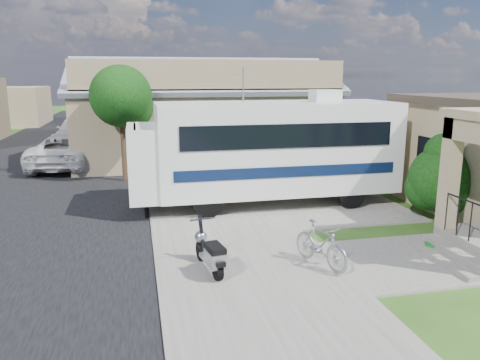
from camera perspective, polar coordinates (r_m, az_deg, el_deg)
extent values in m
plane|color=#204211|center=(11.26, 5.30, -9.09)|extent=(120.00, 120.00, 0.00)
cube|color=black|center=(20.81, -23.97, 0.03)|extent=(9.00, 80.00, 0.02)
cube|color=#615F57|center=(20.49, -5.90, 0.94)|extent=(4.00, 80.00, 0.06)
cube|color=#615F57|center=(15.76, 5.55, -2.63)|extent=(7.00, 6.00, 0.05)
cube|color=#615F57|center=(11.67, 21.23, -9.00)|extent=(4.00, 3.00, 0.05)
cube|color=black|center=(15.56, 21.89, 2.63)|extent=(0.04, 1.10, 1.20)
cube|color=#615F57|center=(11.79, 24.95, -8.41)|extent=(0.40, 2.16, 0.32)
cube|color=#615F57|center=(11.62, 23.53, -9.01)|extent=(0.35, 2.16, 0.16)
cube|color=tan|center=(12.35, 24.22, 0.74)|extent=(0.35, 0.35, 2.70)
cylinder|color=black|center=(11.58, 26.51, -2.49)|extent=(0.04, 1.70, 0.04)
cube|color=#867454|center=(24.28, -4.74, 7.01)|extent=(12.00, 8.00, 3.60)
cube|color=slate|center=(22.19, -4.14, 12.58)|extent=(12.50, 4.40, 1.78)
cube|color=slate|center=(26.15, -5.45, 12.55)|extent=(12.50, 4.40, 1.78)
cube|color=slate|center=(24.18, -4.88, 14.22)|extent=(12.50, 0.50, 0.22)
cube|color=#867454|center=(20.31, -3.33, 12.59)|extent=(11.76, 0.20, 1.30)
cylinder|color=black|center=(19.13, -14.03, 4.49)|extent=(0.20, 0.20, 3.15)
sphere|color=black|center=(18.97, -14.33, 9.88)|extent=(2.40, 2.40, 2.40)
sphere|color=black|center=(19.19, -13.03, 8.63)|extent=(1.68, 1.68, 1.68)
cylinder|color=black|center=(29.06, -13.61, 7.32)|extent=(0.20, 0.20, 3.29)
sphere|color=black|center=(28.96, -13.80, 11.02)|extent=(2.40, 2.40, 2.40)
sphere|color=black|center=(29.17, -12.95, 10.15)|extent=(1.68, 1.68, 1.68)
cylinder|color=black|center=(38.04, -13.40, 8.29)|extent=(0.20, 0.20, 3.01)
sphere|color=black|center=(37.96, -13.53, 10.87)|extent=(2.40, 2.40, 2.40)
sphere|color=black|center=(38.17, -12.89, 10.27)|extent=(1.68, 1.68, 1.68)
cube|color=silver|center=(15.24, 4.39, 4.10)|extent=(7.63, 2.74, 2.83)
cube|color=silver|center=(14.64, -11.77, 2.23)|extent=(0.88, 2.59, 2.18)
cube|color=black|center=(14.55, -12.65, 4.51)|extent=(0.07, 2.32, 0.98)
cube|color=black|center=(13.87, 6.09, 5.35)|extent=(6.48, 0.04, 0.71)
cube|color=black|center=(16.49, 3.03, 6.56)|extent=(6.48, 0.04, 0.71)
cube|color=#0B1737|center=(14.05, 5.98, 1.00)|extent=(6.87, 0.03, 0.33)
cube|color=#0B1737|center=(16.63, 2.99, 2.86)|extent=(6.87, 0.03, 0.33)
cube|color=silver|center=(15.64, 10.33, 10.10)|extent=(0.87, 0.76, 0.38)
cylinder|color=#95969C|center=(14.79, 0.40, 11.52)|extent=(0.04, 0.04, 1.09)
cylinder|color=black|center=(13.85, -3.97, -2.75)|extent=(0.87, 0.31, 0.87)
cylinder|color=black|center=(16.16, -5.25, -0.54)|extent=(0.87, 0.31, 0.87)
cylinder|color=black|center=(15.19, 13.37, -1.68)|extent=(0.87, 0.31, 0.87)
cylinder|color=black|center=(17.32, 9.94, 0.21)|extent=(0.87, 0.31, 0.87)
cylinder|color=black|center=(14.86, 23.12, -3.13)|extent=(0.15, 0.15, 0.76)
sphere|color=black|center=(14.67, 23.40, 0.10)|extent=(1.90, 1.90, 1.90)
sphere|color=black|center=(15.05, 24.08, 1.81)|extent=(1.52, 1.52, 1.52)
sphere|color=black|center=(14.72, 21.98, -0.88)|extent=(1.33, 1.33, 1.33)
sphere|color=black|center=(14.64, 24.52, -1.56)|extent=(1.14, 1.14, 1.14)
sphere|color=black|center=(14.54, 23.67, 3.03)|extent=(1.14, 1.14, 1.14)
cylinder|color=black|center=(9.73, -2.75, -10.82)|extent=(0.20, 0.46, 0.45)
cylinder|color=black|center=(10.72, -4.76, -8.59)|extent=(0.20, 0.46, 0.45)
cube|color=#95969C|center=(10.15, -3.72, -9.44)|extent=(0.39, 0.60, 0.08)
cube|color=#95969C|center=(9.74, -2.96, -9.50)|extent=(0.43, 0.61, 0.31)
cube|color=black|center=(9.71, -3.08, -8.29)|extent=(0.40, 0.65, 0.12)
cube|color=black|center=(9.53, -2.45, -10.15)|extent=(0.21, 0.23, 0.10)
cylinder|color=black|center=(10.51, -4.69, -6.66)|extent=(0.14, 0.35, 0.85)
sphere|color=#95969C|center=(10.60, -4.80, -6.90)|extent=(0.28, 0.28, 0.28)
sphere|color=black|center=(10.67, -4.93, -6.76)|extent=(0.12, 0.12, 0.12)
cylinder|color=black|center=(10.32, -4.59, -4.77)|extent=(0.56, 0.13, 0.04)
cube|color=black|center=(10.67, -4.77, -7.98)|extent=(0.19, 0.30, 0.06)
imported|color=#95969C|center=(10.47, 9.79, -8.04)|extent=(1.01, 1.69, 0.98)
imported|color=silver|center=(22.95, -19.96, 3.42)|extent=(3.46, 6.01, 1.58)
imported|color=silver|center=(29.98, -18.92, 5.65)|extent=(2.82, 6.12, 1.73)
cylinder|color=#13631D|center=(12.30, 22.56, -7.65)|extent=(0.42, 0.42, 0.19)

